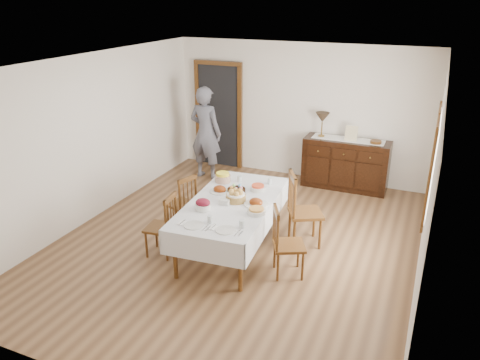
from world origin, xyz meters
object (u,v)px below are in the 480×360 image
at_px(table_lamp, 322,118).
at_px(chair_right_far, 302,209).
at_px(dining_table, 232,207).
at_px(person, 206,130).
at_px(chair_right_near, 285,242).
at_px(sideboard, 346,164).
at_px(chair_left_far, 183,202).
at_px(chair_left_near, 163,225).

bearing_deg(table_lamp, chair_right_far, -81.93).
xyz_separation_m(dining_table, table_lamp, (0.51, 2.95, 0.63)).
height_order(dining_table, person, person).
relative_size(chair_right_near, table_lamp, 2.05).
bearing_deg(sideboard, dining_table, -108.96).
xyz_separation_m(chair_right_near, person, (-2.52, 2.71, 0.49)).
height_order(chair_left_far, chair_right_far, chair_right_far).
bearing_deg(dining_table, sideboard, 66.49).
bearing_deg(chair_left_far, chair_right_far, 117.82).
xyz_separation_m(chair_right_far, person, (-2.48, 1.85, 0.41)).
bearing_deg(person, table_lamp, -160.31).
bearing_deg(chair_left_far, table_lamp, 170.86).
height_order(chair_left_near, chair_left_far, chair_left_near).
bearing_deg(chair_left_far, sideboard, 163.17).
bearing_deg(chair_right_near, person, 16.35).
relative_size(dining_table, chair_right_near, 2.41).
height_order(chair_left_far, person, person).
height_order(chair_right_far, table_lamp, table_lamp).
relative_size(chair_right_far, table_lamp, 2.39).
relative_size(sideboard, table_lamp, 3.38).
distance_m(chair_left_far, chair_right_near, 1.93).
relative_size(dining_table, chair_left_near, 2.48).
xyz_separation_m(sideboard, table_lamp, (-0.50, 0.01, 0.82)).
distance_m(chair_right_near, sideboard, 3.26).
xyz_separation_m(chair_left_far, sideboard, (1.95, 2.66, 0.01)).
bearing_deg(sideboard, chair_right_far, -93.69).
xyz_separation_m(chair_left_near, table_lamp, (1.32, 3.45, 0.83)).
distance_m(chair_right_far, person, 3.12).
bearing_deg(chair_left_near, sideboard, 145.63).
bearing_deg(chair_left_near, table_lamp, 152.54).
xyz_separation_m(sideboard, person, (-2.63, -0.54, 0.50)).
relative_size(dining_table, chair_left_far, 2.53).
distance_m(chair_left_near, chair_right_near, 1.71).
xyz_separation_m(chair_right_far, table_lamp, (-0.34, 2.41, 0.73)).
bearing_deg(chair_right_far, chair_left_far, 70.51).
bearing_deg(person, dining_table, 129.35).
distance_m(chair_right_far, sideboard, 2.40).
relative_size(chair_left_far, person, 0.46).
distance_m(person, table_lamp, 2.23).
distance_m(chair_left_near, person, 3.05).
xyz_separation_m(chair_left_near, chair_left_far, (-0.13, 0.78, -0.01)).
xyz_separation_m(chair_right_near, table_lamp, (-0.38, 3.27, 0.81)).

